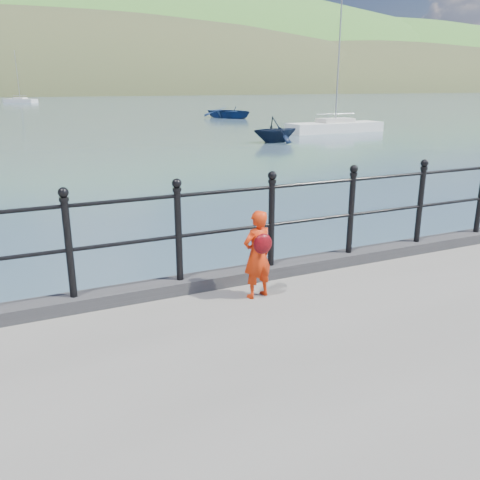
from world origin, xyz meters
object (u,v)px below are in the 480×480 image
railing (227,218)px  sailboat_near (335,128)px  sailboat_deep (20,101)px  child (258,254)px  launch_navy (275,129)px  launch_blue (231,112)px

railing → sailboat_near: (19.65, 25.88, -1.48)m
sailboat_deep → sailboat_near: sailboat_near is taller
railing → sailboat_deep: bearing=89.2°
child → launch_navy: bearing=-129.8°
child → launch_navy: (12.34, 22.27, -0.75)m
railing → child: (0.15, -0.52, -0.31)m
launch_blue → launch_navy: launch_navy is taller
railing → launch_navy: bearing=60.1°
child → sailboat_near: sailboat_near is taller
sailboat_near → sailboat_deep: bearing=102.6°
child → sailboat_near: 32.84m
railing → launch_blue: (19.37, 44.09, -1.24)m
launch_navy → sailboat_deep: size_ratio=0.30×
launch_blue → launch_navy: 23.38m
railing → sailboat_near: size_ratio=1.84×
launch_blue → child: bearing=-131.5°
launch_blue → sailboat_deep: (-17.91, 58.16, -0.24)m
child → sailboat_deep: size_ratio=0.11×
railing → sailboat_deep: sailboat_deep is taller
sailboat_deep → railing: bearing=-48.4°
child → launch_navy: 25.47m
child → launch_navy: size_ratio=0.35×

